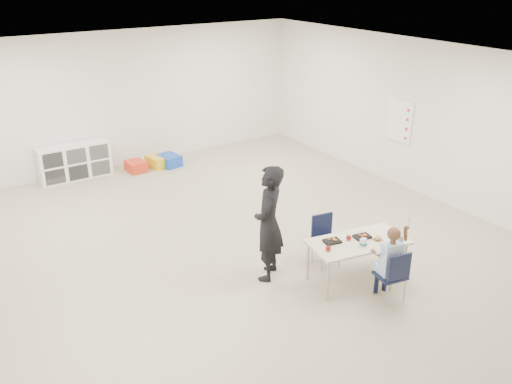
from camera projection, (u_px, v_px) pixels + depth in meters
room at (237, 162)px, 7.72m from camera, size 9.00×9.02×2.80m
table at (356, 260)px, 7.34m from camera, size 1.41×0.88×0.60m
chair_near at (390, 274)px, 6.91m from camera, size 0.40×0.39×0.72m
chair_far at (327, 241)px, 7.72m from camera, size 0.40×0.39×0.72m
child at (392, 260)px, 6.82m from camera, size 0.56×0.56×1.14m
lunch_tray_near at (362, 237)px, 7.30m from camera, size 0.24×0.20×0.03m
lunch_tray_far at (332, 241)px, 7.18m from camera, size 0.24×0.20×0.03m
milk_carton at (363, 242)px, 7.08m from camera, size 0.08×0.08×0.10m
bread_roll at (378, 238)px, 7.23m from camera, size 0.09×0.09×0.07m
apple_near at (349, 238)px, 7.23m from camera, size 0.07×0.07×0.07m
apple_far at (328, 248)px, 6.96m from camera, size 0.07×0.07×0.07m
cubby_shelf at (75, 162)px, 10.81m from camera, size 1.40×0.40×0.70m
rules_poster at (399, 121)px, 10.25m from camera, size 0.02×0.60×0.80m
adult at (269, 223)px, 7.23m from camera, size 0.70×0.69×1.63m
bin_red at (136, 166)px, 11.25m from camera, size 0.37×0.46×0.22m
bin_yellow at (158, 161)px, 11.50m from camera, size 0.45×0.53×0.23m
bin_blue at (169, 160)px, 11.55m from camera, size 0.45×0.54×0.24m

